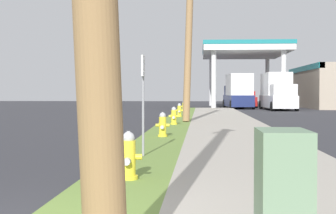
# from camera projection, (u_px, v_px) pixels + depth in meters

# --- Properties ---
(fire_hydrant_nearest) EXTENTS (0.42, 0.38, 0.74)m
(fire_hydrant_nearest) POSITION_uv_depth(u_px,v_px,m) (129.00, 158.00, 7.84)
(fire_hydrant_nearest) COLOR yellow
(fire_hydrant_nearest) RESTS_ON grass_verge
(fire_hydrant_second) EXTENTS (0.42, 0.38, 0.74)m
(fire_hydrant_second) POSITION_uv_depth(u_px,v_px,m) (163.00, 126.00, 15.41)
(fire_hydrant_second) COLOR yellow
(fire_hydrant_second) RESTS_ON grass_verge
(fire_hydrant_third) EXTENTS (0.42, 0.37, 0.74)m
(fire_hydrant_third) POSITION_uv_depth(u_px,v_px,m) (174.00, 117.00, 21.28)
(fire_hydrant_third) COLOR yellow
(fire_hydrant_third) RESTS_ON grass_verge
(fire_hydrant_fourth) EXTENTS (0.42, 0.37, 0.74)m
(fire_hydrant_fourth) POSITION_uv_depth(u_px,v_px,m) (179.00, 111.00, 28.17)
(fire_hydrant_fourth) COLOR yellow
(fire_hydrant_fourth) RESTS_ON grass_verge
(fire_hydrant_fifth) EXTENTS (0.42, 0.37, 0.74)m
(fire_hydrant_fifth) POSITION_uv_depth(u_px,v_px,m) (184.00, 107.00, 36.35)
(fire_hydrant_fifth) COLOR yellow
(fire_hydrant_fifth) RESTS_ON grass_verge
(utility_pole_midground) EXTENTS (0.64, 1.80, 8.00)m
(utility_pole_midground) POSITION_uv_depth(u_px,v_px,m) (189.00, 33.00, 23.58)
(utility_pole_midground) COLOR #937047
(utility_pole_midground) RESTS_ON grass_verge
(utility_cabinet) EXTENTS (0.52, 0.83, 0.99)m
(utility_cabinet) POSITION_uv_depth(u_px,v_px,m) (283.00, 187.00, 4.78)
(utility_cabinet) COLOR slate
(utility_cabinet) RESTS_ON sidewalk_slab
(street_sign_post) EXTENTS (0.05, 0.36, 2.12)m
(street_sign_post) POSITION_uv_depth(u_px,v_px,m) (143.00, 84.00, 10.71)
(street_sign_post) COLOR gray
(street_sign_post) RESTS_ON grass_verge
(gas_station_canopy) EXTENTS (14.99, 14.59, 5.97)m
(gas_station_canopy) POSITION_uv_depth(u_px,v_px,m) (310.00, 79.00, 49.29)
(gas_station_canopy) COLOR silver
(gas_station_canopy) RESTS_ON ground
(car_red_by_near_pump) EXTENTS (2.02, 4.53, 1.57)m
(car_red_by_near_pump) POSITION_uv_depth(u_px,v_px,m) (246.00, 100.00, 49.70)
(car_red_by_near_pump) COLOR red
(car_red_by_near_pump) RESTS_ON ground
(truck_white_at_forecourt) EXTENTS (2.41, 6.49, 3.11)m
(truck_white_at_forecourt) POSITION_uv_depth(u_px,v_px,m) (277.00, 92.00, 42.25)
(truck_white_at_forecourt) COLOR white
(truck_white_at_forecourt) RESTS_ON ground
(truck_navy_on_apron) EXTENTS (2.53, 6.52, 3.11)m
(truck_navy_on_apron) POSITION_uv_depth(u_px,v_px,m) (238.00, 92.00, 46.31)
(truck_navy_on_apron) COLOR navy
(truck_navy_on_apron) RESTS_ON ground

